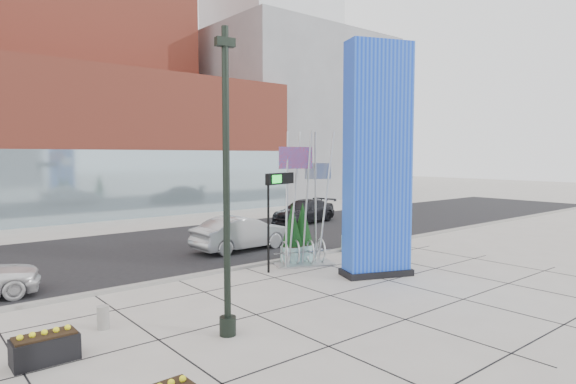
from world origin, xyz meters
TOP-DOWN VIEW (x-y plane):
  - ground at (0.00, 0.00)m, footprint 160.00×160.00m
  - street_asphalt at (0.00, 10.00)m, footprint 80.00×12.00m
  - curb_edge at (0.00, 4.00)m, footprint 80.00×0.30m
  - tower_podium at (1.00, 27.00)m, footprint 34.00×10.00m
  - tower_glass_front at (1.00, 22.20)m, footprint 34.00×0.60m
  - building_grey_parking at (26.00, 32.00)m, footprint 20.00×18.00m
  - building_pale_office at (36.00, 48.00)m, footprint 16.00×16.00m
  - blue_pylon at (4.27, -0.16)m, footprint 2.90×2.08m
  - lamp_post at (-3.48, -1.82)m, footprint 0.51×0.43m
  - public_art_sculpture at (3.33, 3.00)m, footprint 2.77×2.12m
  - concrete_bollard at (-5.80, 0.67)m, footprint 0.32×0.32m
  - overhead_street_sign at (1.99, 2.80)m, footprint 1.80×0.73m
  - round_planter_east at (7.00, 3.60)m, footprint 1.09×1.09m
  - round_planter_mid at (3.20, 3.60)m, footprint 1.01×1.01m
  - round_planter_west at (3.80, 3.60)m, footprint 1.02×1.02m
  - box_planter_north at (-7.50, -0.61)m, footprint 1.36×0.68m
  - car_silver_mid at (3.04, 7.20)m, footprint 5.05×1.94m
  - car_dark_east at (11.65, 12.43)m, footprint 5.72×3.32m

SIDE VIEW (x-z plane):
  - ground at x=0.00m, z-range 0.00..0.00m
  - street_asphalt at x=0.00m, z-range 0.00..0.02m
  - curb_edge at x=0.00m, z-range 0.00..0.12m
  - concrete_bollard at x=-5.80m, z-range 0.00..0.62m
  - box_planter_north at x=-7.50m, z-range -0.03..0.72m
  - car_dark_east at x=11.65m, z-range 0.00..1.56m
  - car_silver_mid at x=3.04m, z-range 0.00..1.64m
  - round_planter_mid at x=3.20m, z-range -0.07..2.46m
  - round_planter_west at x=3.80m, z-range -0.07..2.49m
  - round_planter_east at x=7.00m, z-range -0.07..2.65m
  - public_art_sculpture at x=3.33m, z-range -1.34..4.29m
  - tower_glass_front at x=1.00m, z-range 0.00..5.00m
  - lamp_post at x=-3.48m, z-range -0.70..7.06m
  - overhead_street_sign at x=1.99m, z-range 1.40..5.30m
  - blue_pylon at x=4.27m, z-range -0.15..8.69m
  - tower_podium at x=1.00m, z-range 0.00..11.00m
  - building_grey_parking at x=26.00m, z-range 0.00..18.00m
  - building_pale_office at x=36.00m, z-range 0.00..55.00m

